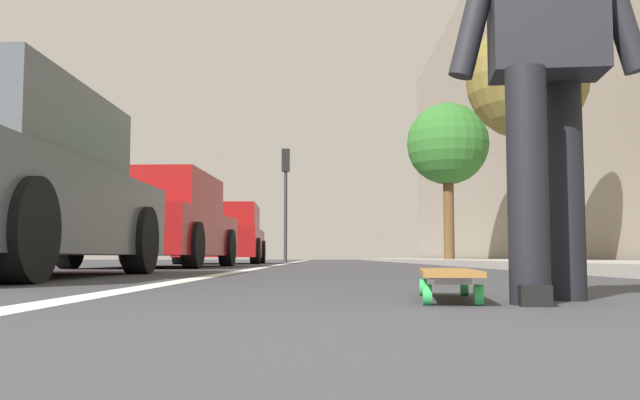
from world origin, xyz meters
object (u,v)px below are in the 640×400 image
(parked_car_mid, at_px, (157,222))
(parked_car_far, at_px, (223,236))
(traffic_light, at_px, (286,183))
(street_tree_mid, at_px, (527,81))
(skateboard, at_px, (447,275))
(street_tree_far, at_px, (448,145))
(skater_person, at_px, (545,45))

(parked_car_mid, relative_size, parked_car_far, 1.06)
(traffic_light, relative_size, street_tree_mid, 0.93)
(skateboard, height_order, parked_car_far, parked_car_far)
(skateboard, distance_m, street_tree_far, 17.94)
(street_tree_far, bearing_deg, traffic_light, 45.15)
(skateboard, relative_size, parked_car_far, 0.20)
(skater_person, height_order, traffic_light, traffic_light)
(skateboard, xyz_separation_m, street_tree_mid, (9.45, -3.08, 3.13))
(parked_car_far, bearing_deg, traffic_light, -9.26)
(traffic_light, height_order, street_tree_mid, street_tree_mid)
(parked_car_mid, xyz_separation_m, street_tree_mid, (0.70, -6.25, 2.50))
(street_tree_mid, distance_m, street_tree_far, 7.92)
(parked_car_mid, relative_size, traffic_light, 1.14)
(skateboard, height_order, skater_person, skater_person)
(parked_car_far, xyz_separation_m, street_tree_mid, (-5.58, -6.07, 2.52))
(skater_person, distance_m, parked_car_mid, 9.57)
(traffic_light, xyz_separation_m, street_tree_far, (-4.87, -4.90, 0.58))
(parked_car_mid, height_order, parked_car_far, parked_car_mid)
(parked_car_far, relative_size, street_tree_far, 0.94)
(parked_car_mid, distance_m, traffic_light, 13.71)
(skater_person, bearing_deg, parked_car_far, 12.43)
(skateboard, bearing_deg, street_tree_far, -10.04)
(skateboard, distance_m, parked_car_far, 15.33)
(parked_car_far, xyz_separation_m, traffic_light, (7.21, -1.18, 2.08))
(traffic_light, xyz_separation_m, street_tree_mid, (-12.79, -4.90, 0.44))
(skateboard, distance_m, traffic_light, 22.47)
(skater_person, bearing_deg, traffic_light, 5.53)
(skater_person, height_order, parked_car_far, skater_person)
(skateboard, distance_m, skater_person, 0.92)
(parked_car_mid, relative_size, street_tree_mid, 1.06)
(street_tree_mid, height_order, street_tree_far, street_tree_far)
(skateboard, relative_size, street_tree_mid, 0.20)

